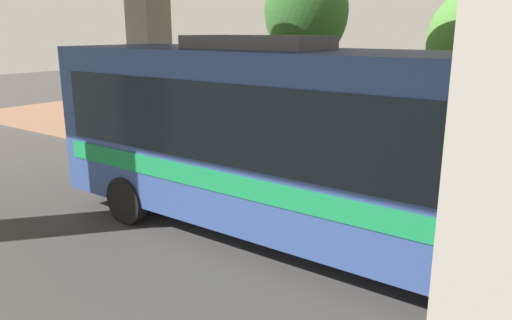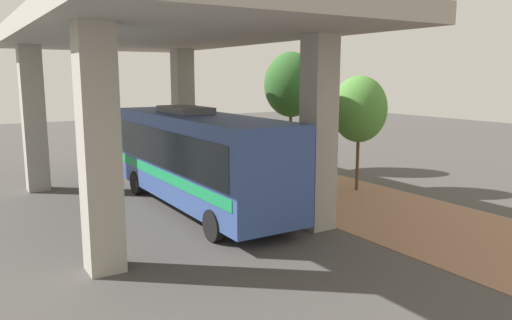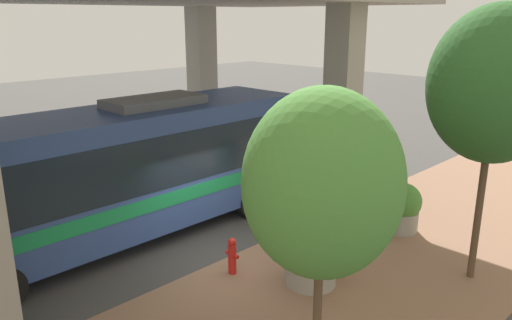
# 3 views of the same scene
# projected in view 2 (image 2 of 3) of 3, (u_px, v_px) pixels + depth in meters

# --- Properties ---
(ground_plane) EXTENTS (80.00, 80.00, 0.00)m
(ground_plane) POSITION_uv_depth(u_px,v_px,m) (247.00, 193.00, 21.44)
(ground_plane) COLOR #474442
(ground_plane) RESTS_ON ground
(sidewalk_strip) EXTENTS (6.00, 40.00, 0.02)m
(sidewalk_strip) POSITION_uv_depth(u_px,v_px,m) (303.00, 185.00, 22.99)
(sidewalk_strip) COLOR #936B51
(sidewalk_strip) RESTS_ON ground
(overpass) EXTENTS (9.40, 18.83, 6.90)m
(overpass) POSITION_uv_depth(u_px,v_px,m) (153.00, 47.00, 18.35)
(overpass) COLOR #9E998E
(overpass) RESTS_ON ground
(bus) EXTENTS (2.80, 10.68, 3.82)m
(bus) POSITION_uv_depth(u_px,v_px,m) (198.00, 155.00, 18.71)
(bus) COLOR #334C8C
(bus) RESTS_ON ground
(fire_hydrant) EXTENTS (0.41, 0.20, 0.92)m
(fire_hydrant) POSITION_uv_depth(u_px,v_px,m) (265.00, 183.00, 21.36)
(fire_hydrant) COLOR red
(fire_hydrant) RESTS_ON ground
(planter_front) EXTENTS (1.05, 1.05, 1.43)m
(planter_front) POSITION_uv_depth(u_px,v_px,m) (238.00, 157.00, 26.39)
(planter_front) COLOR #9E998E
(planter_front) RESTS_ON ground
(planter_middle) EXTENTS (1.55, 1.55, 1.81)m
(planter_middle) POSITION_uv_depth(u_px,v_px,m) (283.00, 166.00, 22.92)
(planter_middle) COLOR #9E998E
(planter_middle) RESTS_ON ground
(street_tree_near) EXTENTS (2.39, 2.39, 5.02)m
(street_tree_near) POSITION_uv_depth(u_px,v_px,m) (359.00, 109.00, 21.45)
(street_tree_near) COLOR brown
(street_tree_near) RESTS_ON ground
(street_tree_far) EXTENTS (2.82, 2.82, 6.23)m
(street_tree_far) POSITION_uv_depth(u_px,v_px,m) (291.00, 85.00, 26.04)
(street_tree_far) COLOR brown
(street_tree_far) RESTS_ON ground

